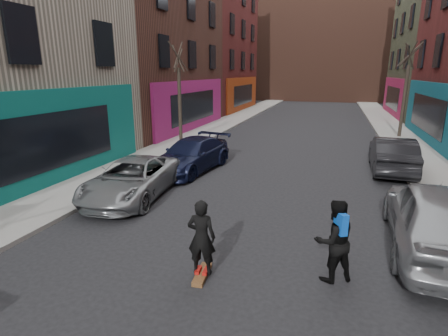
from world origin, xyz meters
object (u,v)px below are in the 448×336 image
Objects in this scene: parked_left_end at (191,155)px; pedestrian at (334,240)px; tree_right_far at (406,81)px; parked_right_far at (438,217)px; tree_left_far at (179,85)px; skateboarder at (201,237)px; skateboard at (202,274)px; parked_left_far at (133,179)px; parked_right_end at (392,154)px.

pedestrian is at bearing -41.32° from parked_left_end.
tree_right_far is 16.01m from parked_right_far.
pedestrian is (5.83, -6.70, 0.19)m from parked_left_end.
tree_left_far reaches higher than parked_right_far.
skateboarder is (3.30, -7.41, 0.21)m from parked_left_end.
tree_right_far reaches higher than parked_right_far.
skateboarder is at bearing -14.97° from pedestrian.
skateboarder is (-4.79, -2.63, 0.04)m from parked_right_far.
parked_left_end is at bearing 108.44° from skateboard.
skateboarder is at bearing -49.62° from parked_left_far.
tree_right_far is 1.48× the size of parked_left_far.
parked_right_far reaches higher than parked_left_end.
parked_right_far is (10.80, -9.70, -2.53)m from tree_left_far.
tree_right_far is 18.06m from parked_left_far.
parked_left_end is 5.82× the size of skateboard.
parked_left_far is at bearing -76.21° from tree_left_far.
tree_right_far is 1.46× the size of parked_left_end.
parked_left_end is (0.61, 3.63, 0.04)m from parked_left_far.
tree_left_far is 13.78m from tree_right_far.
parked_right_far is 5.52m from skateboard.
tree_right_far reaches higher than parked_left_end.
tree_left_far is at bearing -11.95° from parked_right_end.
parked_left_far is (-10.30, -14.55, -2.89)m from tree_right_far.
pedestrian is at bearing 77.32° from parked_right_end.
parked_right_far is 1.12× the size of parked_right_end.
tree_left_far reaches higher than parked_left_far.
skateboarder reaches higher than parked_left_end.
skateboard is at bearing -14.97° from pedestrian.
parked_right_end reaches higher than skateboard.
pedestrian reaches higher than parked_right_end.
pedestrian reaches higher than skateboarder.
parked_right_end is (10.80, -2.55, -2.65)m from tree_left_far.
parked_left_end is 2.73× the size of pedestrian.
skateboard is 0.47× the size of pedestrian.
parked_right_end is (8.09, 2.37, 0.06)m from parked_left_end.
parked_left_far is 0.92× the size of parked_right_far.
skateboarder is at bearing 32.18° from parked_right_far.
pedestrian is (-2.26, -1.92, 0.01)m from parked_right_far.
tree_right_far is 19.59m from skateboarder.
skateboarder is 2.62m from pedestrian.
tree_left_far is 11.41m from parked_right_end.
parked_right_far is at bearing -13.15° from parked_left_far.
parked_left_far reaches higher than skateboard.
tree_right_far is at bearing 65.18° from skateboard.
parked_right_end is 2.82× the size of skateboarder.
parked_left_far is at bearing -125.30° from tree_right_far.
tree_right_far reaches higher than pedestrian.
parked_right_far is 5.46m from skateboarder.
tree_right_far is at bearing -114.82° from skateboarder.
parked_right_far reaches higher than parked_right_end.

